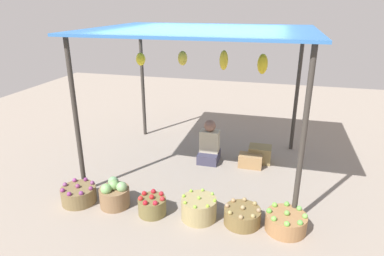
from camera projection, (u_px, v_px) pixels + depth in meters
ground_plane at (201, 167)px, 5.92m from camera, size 14.00×14.00×0.00m
market_stall_structure at (202, 40)px, 5.14m from camera, size 3.41×2.74×2.36m
vendor_person at (209, 146)px, 6.05m from camera, size 0.36×0.44×0.78m
basket_purple_onions at (79, 194)px, 4.83m from camera, size 0.49×0.49×0.29m
basket_cabbages at (115, 195)px, 4.73m from camera, size 0.42×0.42×0.41m
basket_red_apples at (152, 205)px, 4.56m from camera, size 0.39×0.39×0.30m
basket_limes at (199, 208)px, 4.46m from camera, size 0.47×0.47×0.33m
basket_potatoes at (242, 216)px, 4.36m from camera, size 0.48×0.48×0.27m
basket_green_apples at (286, 222)px, 4.23m from camera, size 0.52×0.52×0.29m
wooden_crate_near_vendor at (260, 154)px, 6.06m from camera, size 0.40×0.31×0.30m
wooden_crate_stacked_rear at (250, 161)px, 5.89m from camera, size 0.41×0.27×0.22m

